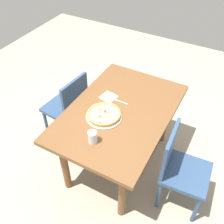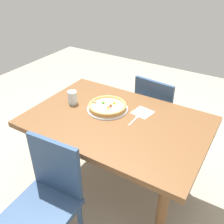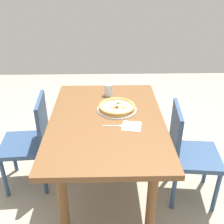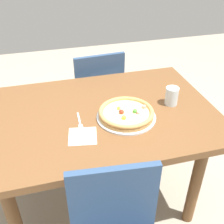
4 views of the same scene
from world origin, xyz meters
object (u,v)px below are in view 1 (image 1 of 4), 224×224
at_px(chair_far, 69,106).
at_px(napkin, 108,97).
at_px(drinking_glass, 93,137).
at_px(dining_table, 120,119).
at_px(plate, 104,116).
at_px(pizza, 104,114).
at_px(chair_near, 180,167).
at_px(fork, 119,101).

distance_m(chair_far, napkin, 0.56).
bearing_deg(drinking_glass, dining_table, -2.79).
distance_m(dining_table, plate, 0.20).
xyz_separation_m(chair_far, pizza, (-0.21, -0.58, 0.31)).
height_order(pizza, napkin, pizza).
relative_size(dining_table, napkin, 9.60).
distance_m(chair_near, plate, 0.80).
relative_size(dining_table, fork, 8.12).
relative_size(dining_table, pizza, 4.42).
height_order(chair_near, pizza, chair_near).
height_order(dining_table, drinking_glass, drinking_glass).
height_order(dining_table, fork, fork).
xyz_separation_m(chair_near, fork, (0.24, 0.74, 0.28)).
bearing_deg(dining_table, pizza, 147.81).
relative_size(chair_near, plate, 2.64).
bearing_deg(pizza, fork, -3.26).
bearing_deg(pizza, plate, -13.17).
distance_m(plate, drinking_glass, 0.31).
bearing_deg(drinking_glass, chair_near, -65.66).
bearing_deg(chair_near, napkin, -110.14).
bearing_deg(chair_near, drinking_glass, -69.47).
distance_m(dining_table, chair_far, 0.69).
relative_size(plate, fork, 1.98).
relative_size(plate, drinking_glass, 3.04).
xyz_separation_m(plate, napkin, (0.26, 0.10, -0.00)).
xyz_separation_m(chair_far, drinking_glass, (-0.51, -0.64, 0.33)).
bearing_deg(dining_table, chair_far, 83.93).
height_order(pizza, drinking_glass, drinking_glass).
distance_m(chair_near, fork, 0.83).
relative_size(plate, napkin, 2.34).
xyz_separation_m(chair_near, pizza, (-0.01, 0.75, 0.31)).
height_order(drinking_glass, napkin, drinking_glass).
distance_m(dining_table, chair_near, 0.70).
relative_size(chair_far, napkin, 6.18).
bearing_deg(plate, napkin, 21.08).
bearing_deg(dining_table, chair_near, -100.81).
height_order(dining_table, napkin, napkin).
xyz_separation_m(chair_far, plate, (-0.21, -0.58, 0.29)).
bearing_deg(plate, drinking_glass, -167.53).
bearing_deg(chair_near, plate, -92.91).
relative_size(chair_far, drinking_glass, 8.02).
distance_m(chair_near, chair_far, 1.34).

